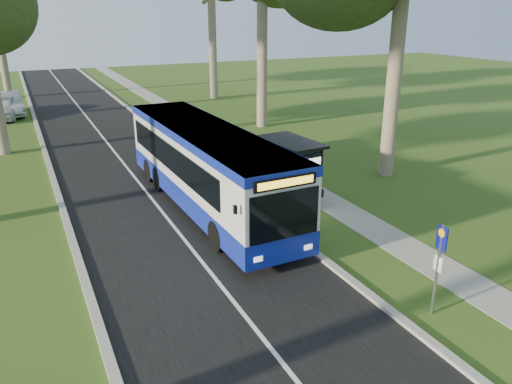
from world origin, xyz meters
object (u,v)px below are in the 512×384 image
Objects in this scene: bus_shelter at (299,161)px; car_silver at (8,104)px; bus_stop_sign at (439,260)px; bus at (206,168)px; car_white at (3,107)px; litter_bin at (263,172)px.

car_silver is (-10.39, 24.90, -0.95)m from bus_shelter.
bus_stop_sign reaches higher than car_silver.
bus is 9.91m from bus_stop_sign.
bus reaches higher than car_silver.
car_white is (-7.21, 22.65, -0.84)m from bus.
litter_bin is at bearing 90.67° from bus_stop_sign.
bus_shelter reaches higher than car_silver.
bus_shelter is 0.64× the size of car_white.
car_silver is (-9.54, 33.33, -0.73)m from bus_stop_sign.
bus is at bearing -61.29° from car_white.
bus reaches higher than litter_bin.
litter_bin is (3.45, 1.98, -1.24)m from bus.
bus is 2.52× the size of car_white.
bus_shelter reaches higher than car_white.
bus is at bearing -78.80° from car_silver.
bus_shelter reaches higher than bus_stop_sign.
car_silver reaches higher than car_white.
car_silver is at bearing 104.67° from bus.
bus_stop_sign is at bearing -100.72° from bus_shelter.
car_white is at bearing 109.32° from bus_shelter.
bus is 23.78m from car_white.
bus_stop_sign is at bearing -75.91° from bus.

